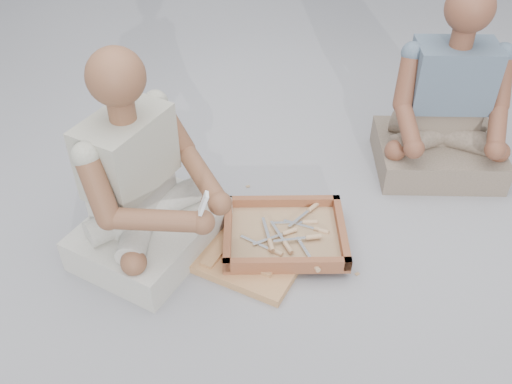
% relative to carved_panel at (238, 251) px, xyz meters
% --- Properties ---
extents(ground, '(60.00, 60.00, 0.00)m').
position_rel_carved_panel_xyz_m(ground, '(0.14, -0.13, -0.02)').
color(ground, '#A4A4A9').
rests_on(ground, ground).
extents(carved_panel, '(0.69, 0.55, 0.04)m').
position_rel_carved_panel_xyz_m(carved_panel, '(0.00, 0.00, 0.00)').
color(carved_panel, olive).
rests_on(carved_panel, ground).
extents(tool_tray, '(0.63, 0.55, 0.07)m').
position_rel_carved_panel_xyz_m(tool_tray, '(0.20, 0.10, 0.04)').
color(tool_tray, brown).
rests_on(tool_tray, carved_panel).
extents(chisel_0, '(0.19, 0.15, 0.02)m').
position_rel_carved_panel_xyz_m(chisel_0, '(0.20, 0.10, 0.06)').
color(chisel_0, white).
rests_on(chisel_0, tool_tray).
extents(chisel_1, '(0.22, 0.06, 0.02)m').
position_rel_carved_panel_xyz_m(chisel_1, '(0.34, 0.16, 0.05)').
color(chisel_1, white).
rests_on(chisel_1, tool_tray).
extents(chisel_2, '(0.10, 0.21, 0.02)m').
position_rel_carved_panel_xyz_m(chisel_2, '(0.15, 0.02, 0.06)').
color(chisel_2, white).
rests_on(chisel_2, tool_tray).
extents(chisel_3, '(0.13, 0.20, 0.02)m').
position_rel_carved_panel_xyz_m(chisel_3, '(0.30, 0.28, 0.06)').
color(chisel_3, white).
rests_on(chisel_3, tool_tray).
extents(chisel_4, '(0.21, 0.10, 0.02)m').
position_rel_carved_panel_xyz_m(chisel_4, '(0.16, -0.01, 0.05)').
color(chisel_4, white).
rests_on(chisel_4, tool_tray).
extents(chisel_5, '(0.22, 0.07, 0.02)m').
position_rel_carved_panel_xyz_m(chisel_5, '(0.28, 0.20, 0.05)').
color(chisel_5, white).
rests_on(chisel_5, tool_tray).
extents(chisel_6, '(0.21, 0.09, 0.02)m').
position_rel_carved_panel_xyz_m(chisel_6, '(0.31, 0.08, 0.07)').
color(chisel_6, white).
rests_on(chisel_6, tool_tray).
extents(chisel_7, '(0.13, 0.20, 0.02)m').
position_rel_carved_panel_xyz_m(chisel_7, '(0.35, -0.06, 0.06)').
color(chisel_7, white).
rests_on(chisel_7, tool_tray).
extents(chisel_8, '(0.14, 0.19, 0.02)m').
position_rel_carved_panel_xyz_m(chisel_8, '(0.22, 0.02, 0.06)').
color(chisel_8, white).
rests_on(chisel_8, tool_tray).
extents(wood_chip_0, '(0.02, 0.02, 0.00)m').
position_rel_carved_panel_xyz_m(wood_chip_0, '(0.27, -0.12, -0.02)').
color(wood_chip_0, tan).
rests_on(wood_chip_0, ground).
extents(wood_chip_1, '(0.02, 0.02, 0.00)m').
position_rel_carved_panel_xyz_m(wood_chip_1, '(0.13, 0.38, -0.02)').
color(wood_chip_1, tan).
rests_on(wood_chip_1, ground).
extents(wood_chip_2, '(0.02, 0.02, 0.00)m').
position_rel_carved_panel_xyz_m(wood_chip_2, '(-0.05, 0.48, -0.02)').
color(wood_chip_2, tan).
rests_on(wood_chip_2, ground).
extents(wood_chip_3, '(0.02, 0.02, 0.00)m').
position_rel_carved_panel_xyz_m(wood_chip_3, '(0.13, 0.39, -0.02)').
color(wood_chip_3, tan).
rests_on(wood_chip_3, ground).
extents(wood_chip_4, '(0.02, 0.02, 0.00)m').
position_rel_carved_panel_xyz_m(wood_chip_4, '(-0.13, 0.11, -0.02)').
color(wood_chip_4, tan).
rests_on(wood_chip_4, ground).
extents(wood_chip_5, '(0.02, 0.02, 0.00)m').
position_rel_carved_panel_xyz_m(wood_chip_5, '(0.08, 0.38, -0.02)').
color(wood_chip_5, tan).
rests_on(wood_chip_5, ground).
extents(wood_chip_6, '(0.02, 0.02, 0.00)m').
position_rel_carved_panel_xyz_m(wood_chip_6, '(0.19, -0.02, -0.02)').
color(wood_chip_6, tan).
rests_on(wood_chip_6, ground).
extents(wood_chip_7, '(0.02, 0.02, 0.00)m').
position_rel_carved_panel_xyz_m(wood_chip_7, '(0.55, -0.02, -0.02)').
color(wood_chip_7, tan).
rests_on(wood_chip_7, ground).
extents(wood_chip_8, '(0.02, 0.02, 0.00)m').
position_rel_carved_panel_xyz_m(wood_chip_8, '(0.18, -0.19, -0.02)').
color(wood_chip_8, tan).
rests_on(wood_chip_8, ground).
extents(wood_chip_9, '(0.02, 0.02, 0.00)m').
position_rel_carved_panel_xyz_m(wood_chip_9, '(0.24, -0.04, -0.02)').
color(wood_chip_9, tan).
rests_on(wood_chip_9, ground).
extents(wood_chip_10, '(0.02, 0.02, 0.00)m').
position_rel_carved_panel_xyz_m(wood_chip_10, '(0.31, 0.31, -0.02)').
color(wood_chip_10, tan).
rests_on(wood_chip_10, ground).
extents(wood_chip_11, '(0.02, 0.02, 0.00)m').
position_rel_carved_panel_xyz_m(wood_chip_11, '(0.22, 0.38, -0.02)').
color(wood_chip_11, tan).
rests_on(wood_chip_11, ground).
extents(craftsman, '(0.73, 0.75, 0.98)m').
position_rel_carved_panel_xyz_m(craftsman, '(-0.41, -0.02, 0.31)').
color(craftsman, '#BAB7AD').
rests_on(craftsman, ground).
extents(companion, '(0.71, 0.60, 0.99)m').
position_rel_carved_panel_xyz_m(companion, '(0.91, 0.87, 0.31)').
color(companion, gray).
rests_on(companion, ground).
extents(mobile_phone, '(0.06, 0.05, 0.10)m').
position_rel_carved_panel_xyz_m(mobile_phone, '(-0.08, -0.19, 0.44)').
color(mobile_phone, white).
rests_on(mobile_phone, craftsman).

